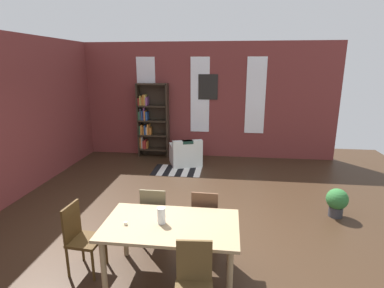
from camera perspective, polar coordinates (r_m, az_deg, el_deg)
name	(u,v)px	position (r m, az deg, el deg)	size (l,w,h in m)	color
ground_plane	(175,229)	(5.37, -3.28, -15.65)	(11.27, 11.27, 0.00)	#352417
back_wall_brick	(200,101)	(9.04, 1.54, 8.12)	(7.83, 0.12, 3.33)	brown
window_pane_0	(147,95)	(9.25, -8.51, 9.15)	(0.55, 0.02, 2.17)	white
window_pane_1	(200,95)	(8.96, 1.50, 9.13)	(0.55, 0.02, 2.17)	white
window_pane_2	(256,96)	(8.95, 11.84, 8.82)	(0.55, 0.02, 2.17)	white
dining_table	(171,230)	(3.99, -3.98, -15.80)	(1.70, 0.98, 0.78)	#977E5A
vase_on_table	(161,215)	(3.92, -5.77, -13.20)	(0.10, 0.10, 0.21)	silver
tealight_candle_0	(126,223)	(3.99, -12.33, -14.34)	(0.04, 0.04, 0.04)	silver
dining_chair_far_right	(205,217)	(4.65, 2.51, -13.53)	(0.41, 0.41, 0.95)	#4E3221
dining_chair_head_left	(80,236)	(4.46, -20.19, -15.85)	(0.43, 0.43, 0.95)	#422C12
dining_chair_near_right	(194,284)	(3.47, 0.36, -24.75)	(0.43, 0.43, 0.95)	brown
dining_chair_far_left	(155,214)	(4.76, -6.93, -12.92)	(0.40, 0.40, 0.95)	brown
bookshelf_tall	(151,120)	(9.13, -7.70, 4.40)	(0.91, 0.33, 2.18)	#2D2319
armchair_white	(186,155)	(8.43, -1.21, -2.01)	(1.02, 1.02, 0.75)	silver
potted_plant_by_shelf	(337,201)	(6.21, 25.54, -9.64)	(0.38, 0.38, 0.53)	#333338
striped_rug	(177,170)	(8.03, -2.82, -4.97)	(1.27, 0.88, 0.01)	black
framed_picture	(208,87)	(8.91, 3.03, 10.64)	(0.56, 0.03, 0.72)	black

